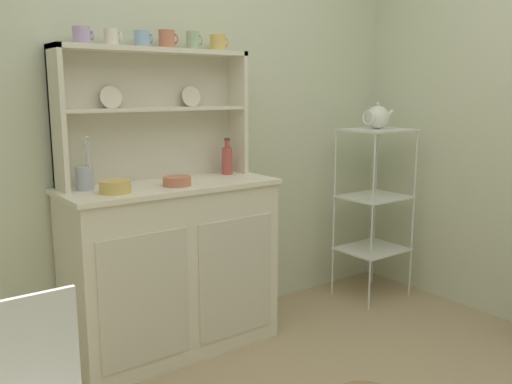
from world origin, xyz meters
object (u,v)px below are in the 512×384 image
(hutch_cabinet, at_px, (173,266))
(hutch_shelf_unit, at_px, (153,104))
(utensil_jar, at_px, (85,177))
(porcelain_teapot, at_px, (377,117))
(cup_lilac_0, at_px, (82,36))
(bowl_mixing_large, at_px, (115,187))
(bakers_rack, at_px, (374,192))
(jam_bottle, at_px, (227,160))

(hutch_cabinet, xyz_separation_m, hutch_shelf_unit, (0.00, 0.16, 0.82))
(utensil_jar, height_order, porcelain_teapot, porcelain_teapot)
(cup_lilac_0, distance_m, bowl_mixing_large, 0.70)
(cup_lilac_0, bearing_deg, bowl_mixing_large, -77.33)
(hutch_cabinet, height_order, cup_lilac_0, cup_lilac_0)
(porcelain_teapot, bearing_deg, bowl_mixing_large, 178.92)
(bakers_rack, relative_size, porcelain_teapot, 4.67)
(hutch_cabinet, height_order, bowl_mixing_large, bowl_mixing_large)
(hutch_shelf_unit, bearing_deg, hutch_cabinet, -90.00)
(hutch_shelf_unit, height_order, bowl_mixing_large, hutch_shelf_unit)
(hutch_cabinet, xyz_separation_m, utensil_jar, (-0.40, 0.08, 0.49))
(hutch_cabinet, xyz_separation_m, cup_lilac_0, (-0.36, 0.12, 1.13))
(bakers_rack, height_order, jam_bottle, bakers_rack)
(hutch_cabinet, xyz_separation_m, bakers_rack, (1.40, -0.11, 0.24))
(bakers_rack, bearing_deg, cup_lilac_0, 172.63)
(hutch_shelf_unit, distance_m, bakers_rack, 1.54)
(hutch_shelf_unit, relative_size, utensil_jar, 4.01)
(hutch_shelf_unit, height_order, porcelain_teapot, hutch_shelf_unit)
(cup_lilac_0, relative_size, porcelain_teapot, 0.40)
(hutch_cabinet, height_order, utensil_jar, utensil_jar)
(jam_bottle, relative_size, utensil_jar, 0.79)
(hutch_shelf_unit, height_order, cup_lilac_0, cup_lilac_0)
(bakers_rack, bearing_deg, utensil_jar, 174.18)
(hutch_shelf_unit, distance_m, jam_bottle, 0.51)
(bowl_mixing_large, distance_m, porcelain_teapot, 1.74)
(hutch_shelf_unit, height_order, jam_bottle, hutch_shelf_unit)
(cup_lilac_0, distance_m, jam_bottle, 0.98)
(bakers_rack, relative_size, cup_lilac_0, 11.70)
(cup_lilac_0, bearing_deg, hutch_shelf_unit, 6.54)
(bakers_rack, height_order, bowl_mixing_large, bakers_rack)
(utensil_jar, distance_m, porcelain_teapot, 1.82)
(hutch_cabinet, xyz_separation_m, porcelain_teapot, (1.40, -0.11, 0.72))
(bakers_rack, distance_m, porcelain_teapot, 0.48)
(hutch_shelf_unit, bearing_deg, bakers_rack, -10.87)
(bowl_mixing_large, bearing_deg, bakers_rack, -1.08)
(hutch_shelf_unit, distance_m, bowl_mixing_large, 0.53)
(bowl_mixing_large, distance_m, utensil_jar, 0.18)
(hutch_cabinet, relative_size, jam_bottle, 5.41)
(hutch_shelf_unit, xyz_separation_m, cup_lilac_0, (-0.36, -0.04, 0.31))
(utensil_jar, relative_size, porcelain_teapot, 1.07)
(utensil_jar, bearing_deg, jam_bottle, 0.60)
(hutch_shelf_unit, distance_m, cup_lilac_0, 0.48)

